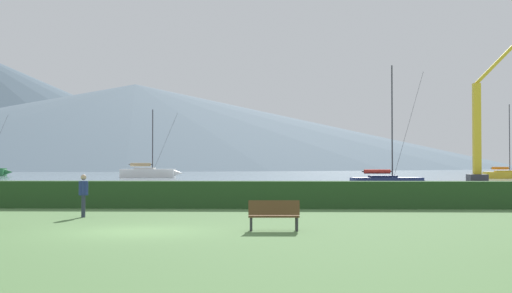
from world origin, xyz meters
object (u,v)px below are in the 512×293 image
sailboat_slip_0 (388,182)px  dock_crane (479,136)px  sailboat_slip_1 (149,172)px  park_bench_near_path (274,214)px  sailboat_slip_5 (507,174)px  person_seated_viewer (83,192)px

sailboat_slip_0 → dock_crane: (13.76, 21.76, 4.56)m
sailboat_slip_1 → park_bench_near_path: (18.31, -75.54, -0.19)m
sailboat_slip_1 → sailboat_slip_5: sailboat_slip_5 is taller
park_bench_near_path → person_seated_viewer: 8.99m
sailboat_slip_0 → park_bench_near_path: sailboat_slip_0 is taller
dock_crane → sailboat_slip_1: bearing=155.7°
park_bench_near_path → sailboat_slip_5: bearing=65.1°
sailboat_slip_0 → park_bench_near_path: 36.38m
sailboat_slip_5 → dock_crane: size_ratio=0.57×
park_bench_near_path → person_seated_viewer: size_ratio=0.96×
sailboat_slip_0 → park_bench_near_path: (-9.04, -35.24, -0.04)m
sailboat_slip_5 → dock_crane: 16.37m
park_bench_near_path → dock_crane: size_ratio=0.09×
park_bench_near_path → sailboat_slip_1: bearing=101.9°
sailboat_slip_1 → park_bench_near_path: sailboat_slip_1 is taller
sailboat_slip_0 → sailboat_slip_1: bearing=115.3°
sailboat_slip_0 → person_seated_viewer: bearing=-127.5°
sailboat_slip_0 → sailboat_slip_1: 48.71m
park_bench_near_path → dock_crane: (22.81, 57.00, 4.60)m
sailboat_slip_1 → dock_crane: (41.12, -18.54, 4.41)m
sailboat_slip_5 → dock_crane: bearing=-120.4°
sailboat_slip_1 → person_seated_viewer: size_ratio=5.86×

